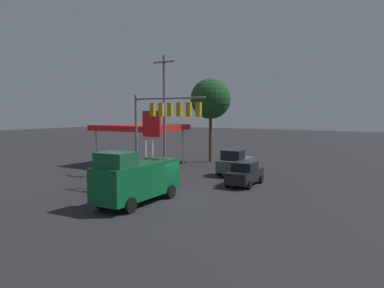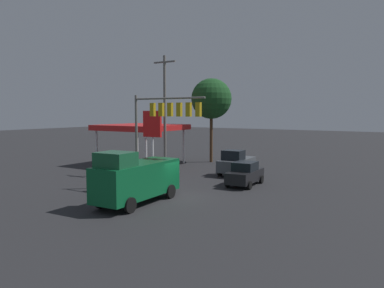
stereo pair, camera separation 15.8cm
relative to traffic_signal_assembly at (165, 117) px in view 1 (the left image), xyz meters
name	(u,v)px [view 1 (the left image)]	position (x,y,z in m)	size (l,w,h in m)	color
ground_plane	(177,197)	(-1.74, 0.95, -5.64)	(200.00, 200.00, 0.00)	#262628
traffic_signal_assembly	(165,117)	(0.00, 0.00, 0.00)	(6.31, 0.43, 7.28)	slate
utility_pole	(164,113)	(4.41, -5.96, 0.25)	(2.40, 0.26, 11.19)	slate
gas_station_canopy	(140,128)	(10.93, -10.24, -1.44)	(8.23, 8.10, 4.55)	red
price_sign	(152,128)	(5.51, -5.45, -1.18)	(2.04, 0.27, 6.09)	silver
delivery_truck	(136,178)	(-0.56, 3.94, -3.95)	(2.83, 6.91, 3.58)	#0C592D
pickup_parked	(236,163)	(-1.09, -9.98, -4.53)	(2.49, 5.30, 2.40)	#474C51
sedan_far	(245,174)	(-4.02, -5.55, -4.69)	(2.28, 4.50, 1.93)	black
street_tree	(211,99)	(5.30, -16.37, 1.86)	(4.77, 4.77, 9.91)	#4C331E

